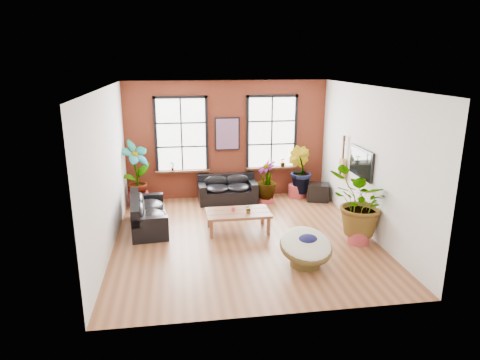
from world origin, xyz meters
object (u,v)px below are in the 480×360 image
object	(u,v)px
coffee_table	(238,214)
papasan_chair	(306,247)
sofa_back	(227,190)
sofa_left	(146,214)

from	to	relation	value
coffee_table	papasan_chair	world-z (taller)	papasan_chair
coffee_table	papasan_chair	size ratio (longest dim) A/B	1.27
coffee_table	sofa_back	bearing A→B (deg)	89.25
papasan_chair	coffee_table	bearing A→B (deg)	110.50
sofa_back	sofa_left	size ratio (longest dim) A/B	0.84
sofa_back	papasan_chair	bearing A→B (deg)	-77.67
sofa_back	coffee_table	world-z (taller)	sofa_back
sofa_left	papasan_chair	world-z (taller)	papasan_chair
sofa_back	papasan_chair	world-z (taller)	papasan_chair
sofa_left	papasan_chair	bearing A→B (deg)	-132.92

